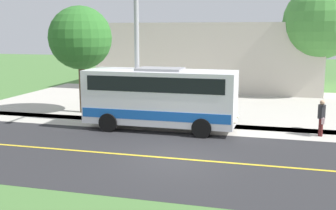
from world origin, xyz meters
name	(u,v)px	position (x,y,z in m)	size (l,w,h in m)	color
ground_plane	(175,159)	(0.00, 0.00, 0.00)	(120.00, 120.00, 0.00)	#477238
road_surface	(175,159)	(0.00, 0.00, 0.00)	(8.00, 100.00, 0.01)	#28282B
sidewalk	(200,128)	(-5.20, 0.00, 0.00)	(2.40, 100.00, 0.01)	#B2ADA3
parking_lot_surface	(266,106)	(-12.40, 3.00, 0.00)	(14.00, 36.00, 0.01)	#B2ADA3
road_centre_line	(175,158)	(0.00, 0.00, 0.01)	(0.16, 100.00, 0.00)	gold
shuttle_bus_front	(160,96)	(-4.46, -1.86, 1.65)	(2.58, 7.40, 3.01)	white
pedestrian_with_bags	(321,117)	(-5.09, 5.63, 0.89)	(0.72, 0.34, 1.67)	#4C1919
street_light_pole	(136,40)	(-4.87, -3.22, 4.31)	(1.97, 0.24, 7.81)	#9E9EA3
tree_curbside	(80,38)	(-7.40, -7.47, 4.34)	(3.64, 3.64, 6.19)	brown
tree_lot_edge	(321,22)	(-17.40, 6.42, 5.37)	(5.32, 5.32, 8.04)	brown
commercial_building	(213,55)	(-21.40, -1.93, 2.69)	(10.00, 17.56, 5.38)	beige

